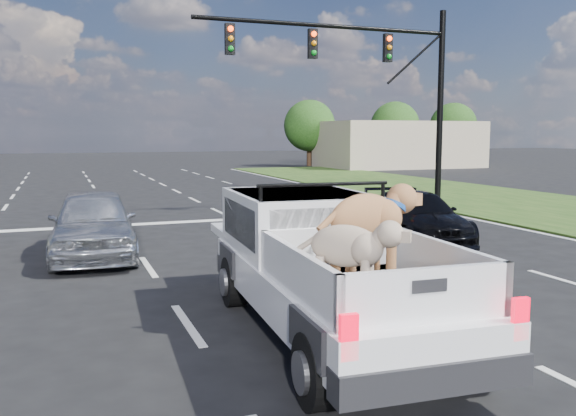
# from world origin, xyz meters

# --- Properties ---
(ground) EXTENTS (160.00, 160.00, 0.00)m
(ground) POSITION_xyz_m (0.00, 0.00, 0.00)
(ground) COLOR black
(ground) RESTS_ON ground
(road_markings) EXTENTS (17.75, 60.00, 0.01)m
(road_markings) POSITION_xyz_m (0.00, 6.56, 0.01)
(road_markings) COLOR silver
(road_markings) RESTS_ON ground
(traffic_signal) EXTENTS (9.11, 0.31, 7.00)m
(traffic_signal) POSITION_xyz_m (7.20, 10.50, 4.73)
(traffic_signal) COLOR black
(traffic_signal) RESTS_ON ground
(building_right) EXTENTS (12.00, 7.00, 3.60)m
(building_right) POSITION_xyz_m (22.00, 34.00, 1.80)
(building_right) COLOR tan
(building_right) RESTS_ON ground
(tree_far_d) EXTENTS (4.20, 4.20, 5.40)m
(tree_far_d) POSITION_xyz_m (16.00, 38.00, 3.29)
(tree_far_d) COLOR #332114
(tree_far_d) RESTS_ON ground
(tree_far_e) EXTENTS (4.20, 4.20, 5.40)m
(tree_far_e) POSITION_xyz_m (24.00, 38.00, 3.29)
(tree_far_e) COLOR #332114
(tree_far_e) RESTS_ON ground
(tree_far_f) EXTENTS (4.20, 4.20, 5.40)m
(tree_far_f) POSITION_xyz_m (30.00, 38.00, 3.29)
(tree_far_f) COLOR #332114
(tree_far_f) RESTS_ON ground
(pickup_truck) EXTENTS (2.33, 5.57, 2.05)m
(pickup_truck) POSITION_xyz_m (-0.09, -1.00, 0.98)
(pickup_truck) COLOR black
(pickup_truck) RESTS_ON ground
(silver_sedan) EXTENTS (2.02, 4.46, 1.49)m
(silver_sedan) POSITION_xyz_m (-2.71, 5.50, 0.74)
(silver_sedan) COLOR silver
(silver_sedan) RESTS_ON ground
(black_coupe) EXTENTS (2.46, 4.46, 1.22)m
(black_coupe) POSITION_xyz_m (5.00, 4.70, 0.61)
(black_coupe) COLOR black
(black_coupe) RESTS_ON ground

